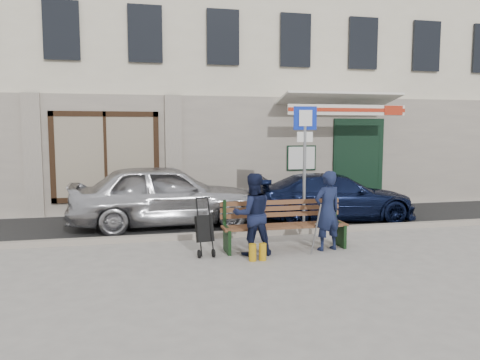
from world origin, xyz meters
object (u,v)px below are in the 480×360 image
object	(u,v)px
parking_sign	(305,148)
bench	(282,225)
car_silver	(165,195)
stroller	(205,230)
woman	(253,214)
man	(327,211)
car_navy	(334,197)

from	to	relation	value
parking_sign	bench	size ratio (longest dim) A/B	1.16
car_silver	stroller	world-z (taller)	car_silver
car_silver	woman	distance (m)	3.21
parking_sign	man	xyz separation A→B (m)	(-0.18, -1.72, -1.12)
car_navy	woman	distance (m)	3.97
car_navy	woman	xyz separation A→B (m)	(-2.83, -2.77, 0.16)
bench	woman	distance (m)	0.76
car_silver	car_navy	distance (m)	4.21
car_silver	bench	distance (m)	3.34
parking_sign	woman	distance (m)	2.63
car_silver	bench	xyz separation A→B (m)	(2.03, -2.64, -0.29)
car_navy	stroller	bearing A→B (deg)	130.83
man	stroller	world-z (taller)	man
car_navy	man	distance (m)	3.09
man	woman	size ratio (longest dim) A/B	1.01
car_navy	woman	size ratio (longest dim) A/B	2.71
bench	woman	bearing A→B (deg)	-157.78
parking_sign	woman	xyz separation A→B (m)	(-1.63, -1.73, -1.13)
parking_sign	stroller	size ratio (longest dim) A/B	2.67
car_silver	man	size ratio (longest dim) A/B	2.91
car_navy	parking_sign	world-z (taller)	parking_sign
woman	stroller	size ratio (longest dim) A/B	1.43
bench	parking_sign	bearing A→B (deg)	56.40
car_navy	stroller	world-z (taller)	car_navy
car_silver	parking_sign	world-z (taller)	parking_sign
woman	car_silver	bearing A→B (deg)	-66.49
stroller	bench	bearing A→B (deg)	-5.99
bench	man	size ratio (longest dim) A/B	1.60
car_silver	man	world-z (taller)	man
man	stroller	size ratio (longest dim) A/B	1.45
car_navy	man	bearing A→B (deg)	159.03
parking_sign	stroller	distance (m)	3.25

